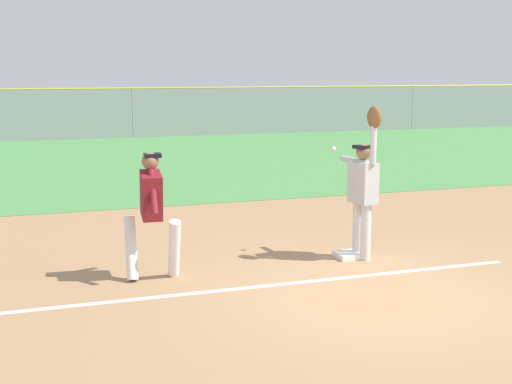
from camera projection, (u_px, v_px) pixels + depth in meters
ground_plane at (377, 297)px, 8.39m from camera, size 68.81×68.81×0.00m
outfield_grass at (167, 159)px, 21.34m from camera, size 52.81×14.81×0.01m
chalk_foul_line at (79, 305)px, 8.11m from camera, size 12.00×0.10×0.01m
first_base at (349, 255)px, 10.17m from camera, size 0.38×0.38×0.08m
fielder at (364, 185)px, 9.93m from camera, size 0.33×0.90×2.28m
runner at (152, 207)px, 8.97m from camera, size 0.73×0.84×1.72m
baseball at (334, 149)px, 10.13m from camera, size 0.07×0.07×0.07m
outfield_fence at (133, 113)px, 28.08m from camera, size 52.89×0.08×2.08m
parked_car_silver at (18, 120)px, 28.98m from camera, size 4.48×2.28×1.25m
parked_car_green at (137, 117)px, 30.91m from camera, size 4.53×2.37×1.25m
parked_car_white at (241, 114)px, 32.65m from camera, size 4.49×2.30×1.25m
parked_car_red at (339, 113)px, 33.58m from camera, size 4.46×2.24×1.25m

